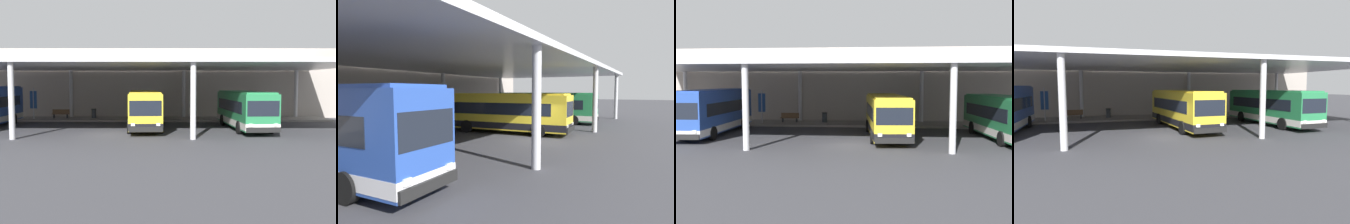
# 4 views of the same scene
# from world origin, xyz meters

# --- Properties ---
(ground_plane) EXTENTS (200.00, 200.00, 0.00)m
(ground_plane) POSITION_xyz_m (0.00, 0.00, 0.00)
(ground_plane) COLOR #3D3D42
(platform_kerb) EXTENTS (42.00, 4.50, 0.18)m
(platform_kerb) POSITION_xyz_m (0.00, 11.75, 0.09)
(platform_kerb) COLOR gray
(platform_kerb) RESTS_ON ground
(station_building_facade) EXTENTS (48.00, 1.60, 7.71)m
(station_building_facade) POSITION_xyz_m (0.00, 15.00, 3.86)
(station_building_facade) COLOR #ADA399
(station_building_facade) RESTS_ON ground
(canopy_shelter) EXTENTS (40.00, 17.00, 5.55)m
(canopy_shelter) POSITION_xyz_m (0.00, 5.50, 5.31)
(canopy_shelter) COLOR silver
(canopy_shelter) RESTS_ON ground
(bus_second_bay) EXTENTS (3.32, 10.69, 3.17)m
(bus_second_bay) POSITION_xyz_m (2.46, 3.80, 1.66)
(bus_second_bay) COLOR yellow
(bus_second_bay) RESTS_ON ground
(bus_middle_bay) EXTENTS (3.17, 10.66, 3.17)m
(bus_middle_bay) POSITION_xyz_m (10.83, 3.52, 1.66)
(bus_middle_bay) COLOR #28844C
(bus_middle_bay) RESTS_ON ground
(trash_bin) EXTENTS (0.52, 0.52, 0.98)m
(trash_bin) POSITION_xyz_m (-3.42, 11.99, 0.68)
(trash_bin) COLOR #33383D
(trash_bin) RESTS_ON platform_kerb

